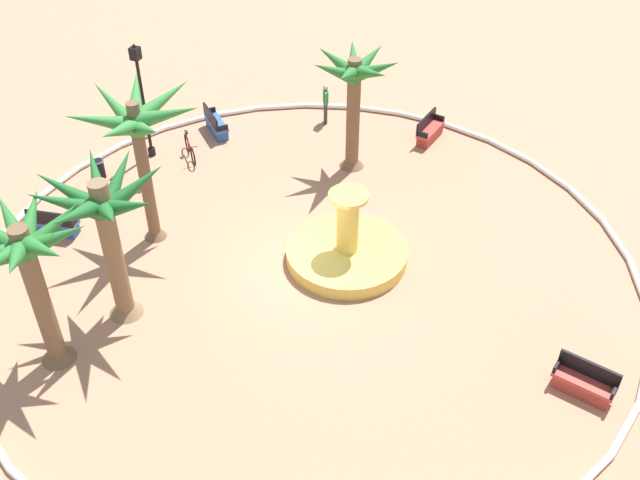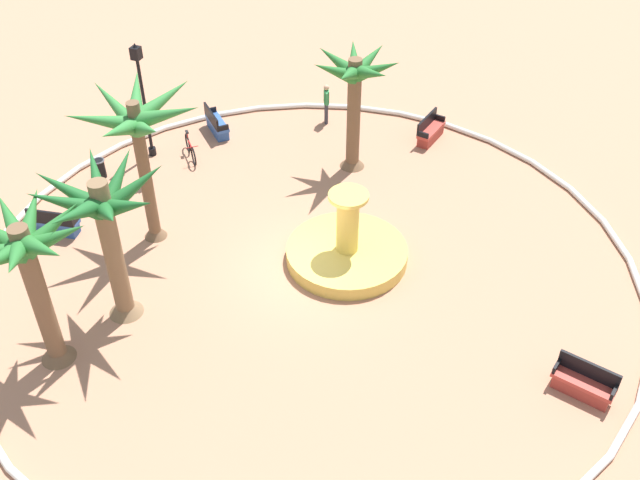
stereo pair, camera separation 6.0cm
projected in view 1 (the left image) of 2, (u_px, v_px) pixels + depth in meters
ground_plane at (308, 267)px, 23.27m from camera, size 80.00×80.00×0.00m
plaza_curb at (308, 265)px, 23.20m from camera, size 20.37×20.37×0.20m
fountain at (347, 251)px, 23.34m from camera, size 3.81×3.81×2.52m
palm_tree_near_fountain at (27, 259)px, 18.07m from camera, size 3.41×3.42×4.78m
palm_tree_by_curb at (354, 85)px, 25.59m from camera, size 3.21×3.23×4.54m
palm_tree_mid_plaza at (138, 129)px, 21.88m from camera, size 4.02×4.01×5.19m
palm_tree_far_side at (104, 217)px, 19.49m from camera, size 3.76×3.79×4.85m
bench_east at (54, 225)px, 24.35m from camera, size 0.75×1.66×1.00m
bench_west at (429, 132)px, 28.89m from camera, size 1.66×0.79×1.00m
bench_north at (583, 384)px, 19.22m from camera, size 0.87×1.67×1.00m
bench_southeast at (216, 125)px, 29.28m from camera, size 1.48×1.49×1.00m
lamppost at (142, 92)px, 26.59m from camera, size 0.32×0.32×4.50m
trash_bin at (99, 168)px, 26.85m from camera, size 0.46×0.46×0.73m
bicycle_red_frame at (190, 149)px, 27.86m from camera, size 1.33×1.18×0.94m
person_cyclist_helmet at (143, 163)px, 26.23m from camera, size 0.25×0.52×1.59m
person_cyclist_photo at (326, 102)px, 29.52m from camera, size 0.49×0.33×1.67m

